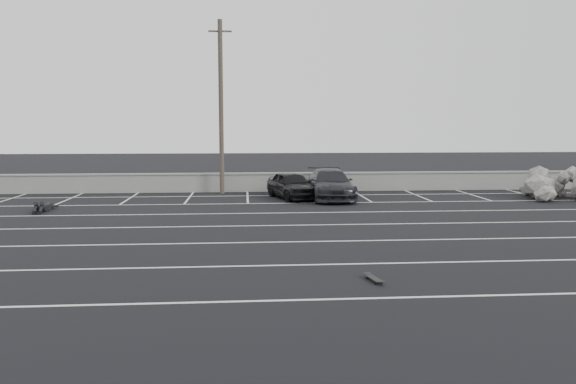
{
  "coord_description": "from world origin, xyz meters",
  "views": [
    {
      "loc": [
        -2.14,
        -17.44,
        3.65
      ],
      "look_at": [
        -0.39,
        5.1,
        1.0
      ],
      "focal_mm": 35.0,
      "sensor_mm": 36.0,
      "label": 1
    }
  ],
  "objects": [
    {
      "name": "skateboard",
      "position": [
        0.89,
        -4.69,
        0.07
      ],
      "size": [
        0.32,
        0.73,
        0.09
      ],
      "rotation": [
        0.0,
        0.0,
        0.2
      ],
      "color": "black",
      "rests_on": "ground"
    },
    {
      "name": "riprap_pile",
      "position": [
        14.22,
        9.28,
        0.53
      ],
      "size": [
        4.31,
        3.73,
        1.38
      ],
      "color": "gray",
      "rests_on": "ground"
    },
    {
      "name": "utility_pole",
      "position": [
        -3.38,
        13.2,
        4.69
      ],
      "size": [
        1.24,
        0.25,
        9.27
      ],
      "color": "#4C4238",
      "rests_on": "ground"
    },
    {
      "name": "car_right",
      "position": [
        2.16,
        10.49,
        0.74
      ],
      "size": [
        2.09,
        5.12,
        1.48
      ],
      "primitive_type": "imported",
      "rotation": [
        0.0,
        0.0,
        -0.0
      ],
      "color": "black",
      "rests_on": "ground"
    },
    {
      "name": "ground",
      "position": [
        0.0,
        0.0,
        0.0
      ],
      "size": [
        120.0,
        120.0,
        0.0
      ],
      "primitive_type": "plane",
      "color": "black",
      "rests_on": "ground"
    },
    {
      "name": "seawall",
      "position": [
        0.0,
        14.0,
        0.55
      ],
      "size": [
        50.0,
        0.45,
        1.06
      ],
      "color": "gray",
      "rests_on": "ground"
    },
    {
      "name": "trash_bin",
      "position": [
        2.96,
        13.6,
        0.49
      ],
      "size": [
        0.72,
        0.72,
        0.96
      ],
      "rotation": [
        0.0,
        0.0,
        -0.16
      ],
      "color": "#29292C",
      "rests_on": "ground"
    },
    {
      "name": "stall_lines",
      "position": [
        -0.08,
        4.41,
        0.0
      ],
      "size": [
        36.0,
        20.05,
        0.01
      ],
      "color": "silver",
      "rests_on": "ground"
    },
    {
      "name": "person",
      "position": [
        -10.89,
        7.65,
        0.25
      ],
      "size": [
        1.35,
        2.67,
        0.5
      ],
      "primitive_type": null,
      "rotation": [
        0.0,
        0.0,
        0.07
      ],
      "color": "black",
      "rests_on": "ground"
    },
    {
      "name": "car_left",
      "position": [
        0.25,
        10.76,
        0.69
      ],
      "size": [
        2.7,
        4.34,
        1.38
      ],
      "primitive_type": "imported",
      "rotation": [
        0.0,
        0.0,
        0.28
      ],
      "color": "black",
      "rests_on": "ground"
    }
  ]
}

